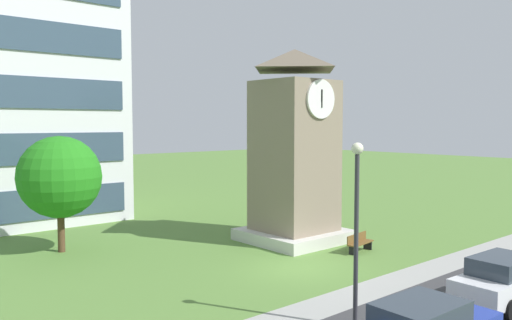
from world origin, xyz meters
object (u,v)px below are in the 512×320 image
Objects in this scene: clock_tower at (294,156)px; street_lamp at (356,213)px; tree_near_tower at (60,177)px; parked_car_white at (504,279)px; park_bench at (359,243)px.

clock_tower is 11.87m from street_lamp.
tree_near_tower is (-10.30, 5.67, -0.85)m from clock_tower.
street_lamp is 1.22× the size of parked_car_white.
clock_tower is 5.45× the size of park_bench.
clock_tower is 1.79× the size of tree_near_tower.
clock_tower reaches higher than street_lamp.
tree_near_tower is at bearing 117.36° from parked_car_white.
clock_tower is 1.78× the size of street_lamp.
parked_car_white is (-2.02, -7.82, 0.40)m from park_bench.
street_lamp reaches higher than tree_near_tower.
park_bench is at bearing -79.99° from clock_tower.
tree_near_tower reaches higher than parked_car_white.
tree_near_tower reaches higher than park_bench.
tree_near_tower is 19.69m from parked_car_white.
street_lamp reaches higher than parked_car_white.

